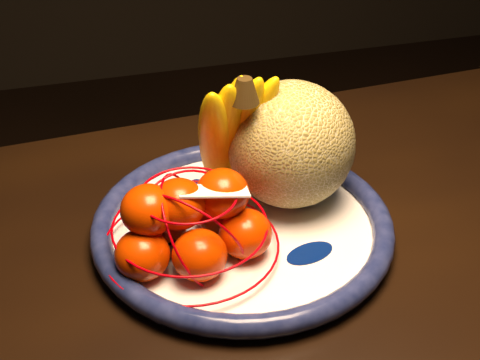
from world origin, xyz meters
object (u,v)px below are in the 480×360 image
object	(u,v)px
dining_table	(385,359)
fruit_bowl	(242,226)
cantaloupe	(291,144)
mandarin_bag	(190,224)
banana_bunch	(230,130)

from	to	relation	value
dining_table	fruit_bowl	xyz separation A→B (m)	(-0.12, 0.15, 0.09)
cantaloupe	mandarin_bag	world-z (taller)	cantaloupe
cantaloupe	mandarin_bag	distance (m)	0.16
fruit_bowl	banana_bunch	xyz separation A→B (m)	(0.00, 0.06, 0.09)
fruit_bowl	banana_bunch	size ratio (longest dim) A/B	1.84
dining_table	mandarin_bag	world-z (taller)	mandarin_bag
cantaloupe	mandarin_bag	xyz separation A→B (m)	(-0.13, -0.07, -0.03)
banana_bunch	mandarin_bag	world-z (taller)	banana_bunch
dining_table	banana_bunch	bearing A→B (deg)	115.67
dining_table	mandarin_bag	xyz separation A→B (m)	(-0.18, 0.12, 0.13)
cantaloupe	dining_table	bearing A→B (deg)	-75.67
cantaloupe	banana_bunch	bearing A→B (deg)	165.26
fruit_bowl	cantaloupe	world-z (taller)	cantaloupe
fruit_bowl	cantaloupe	size ratio (longest dim) A/B	2.31
fruit_bowl	mandarin_bag	xyz separation A→B (m)	(-0.07, -0.03, 0.04)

